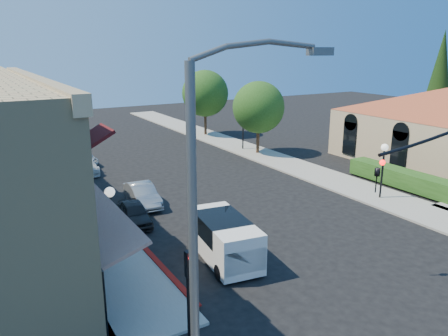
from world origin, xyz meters
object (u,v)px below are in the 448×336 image
street_tree_a (259,107)px  lamppost_left_near (111,206)px  parked_car_d (83,158)px  lamppost_left_far (53,145)px  lamppost_right_far (243,121)px  cobra_streetlight (208,241)px  conifer_far (440,78)px  lamppost_right_near (384,157)px  white_van (225,237)px  parked_car_c (83,164)px  secondary_signal (189,280)px  parked_car_a (134,213)px  parked_car_b (142,195)px  street_tree_b (205,93)px

street_tree_a → lamppost_left_near: street_tree_a is taller
parked_car_d → lamppost_left_far: bearing=-125.1°
lamppost_right_far → cobra_streetlight: bearing=-124.2°
conifer_far → parked_car_d: bearing=166.6°
lamppost_left_near → lamppost_right_near: 17.00m
lamppost_right_far → lamppost_left_near: bearing=-136.7°
white_van → parked_car_c: 18.00m
secondary_signal → lamppost_right_near: bearing=21.8°
lamppost_left_near → lamppost_left_far: same height
conifer_far → parked_car_a: size_ratio=3.10×
lamppost_left_near → parked_car_b: size_ratio=0.90×
lamppost_left_near → white_van: lamppost_left_near is taller
street_tree_b → parked_car_c: street_tree_b is taller
white_van → parked_car_a: white_van is taller
lamppost_right_near → street_tree_b: bearing=89.3°
conifer_far → white_van: bearing=-159.2°
lamppost_right_near → white_van: size_ratio=0.77×
street_tree_b → parked_car_d: 16.18m
street_tree_b → parked_car_c: size_ratio=1.57×
conifer_far → lamppost_left_far: 36.90m
white_van → parked_car_a: (-2.07, 6.19, -0.53)m
lamppost_left_far → lamppost_right_far: (17.00, 2.00, 0.00)m
lamppost_right_near → parked_car_c: (-14.70, 15.69, -2.09)m
parked_car_d → street_tree_a: bearing=-15.4°
street_tree_b → parked_car_a: street_tree_b is taller
secondary_signal → lamppost_left_far: bearing=91.4°
parked_car_b → parked_car_c: 9.24m
conifer_far → lamppost_left_near: (-36.50, -10.00, -3.62)m
white_van → parked_car_c: white_van is taller
white_van → parked_car_d: white_van is taller
lamppost_right_near → white_van: bearing=-170.2°
cobra_streetlight → white_van: bearing=57.3°
street_tree_a → street_tree_b: 10.01m
lamppost_left_far → parked_car_c: (2.30, 1.69, -2.09)m
lamppost_right_near → white_van: lamppost_right_near is taller
parked_car_c → parked_car_d: bearing=80.4°
parked_car_a → white_van: bearing=-64.7°
conifer_far → white_van: (-32.13, -12.19, -5.23)m
lamppost_left_far → parked_car_b: (3.70, -7.45, -2.08)m
lamppost_left_near → lamppost_right_near: bearing=0.0°
white_van → parked_car_a: bearing=108.5°
parked_car_c → street_tree_a: bearing=-3.3°
parked_car_b → parked_car_d: parked_car_b is taller
lamppost_right_far → parked_car_c: (-14.70, -0.31, -2.09)m
street_tree_a → secondary_signal: size_ratio=1.95×
parked_car_a → parked_car_b: 2.91m
cobra_streetlight → lamppost_right_far: size_ratio=2.61×
cobra_streetlight → street_tree_b: bearing=62.2°
secondary_signal → cobra_streetlight: cobra_streetlight is taller
conifer_far → lamppost_left_far: bearing=173.7°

